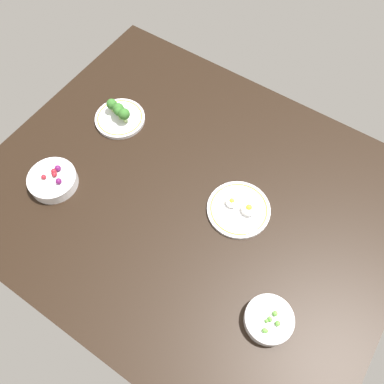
% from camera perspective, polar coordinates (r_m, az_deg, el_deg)
% --- Properties ---
extents(dining_table, '(1.39, 1.13, 0.04)m').
position_cam_1_polar(dining_table, '(1.33, 0.00, -0.83)').
color(dining_table, black).
rests_on(dining_table, ground).
extents(plate_eggs, '(0.21, 0.21, 0.05)m').
position_cam_1_polar(plate_eggs, '(1.29, 6.88, -2.44)').
color(plate_eggs, silver).
rests_on(plate_eggs, dining_table).
extents(plate_broccoli, '(0.19, 0.19, 0.08)m').
position_cam_1_polar(plate_broccoli, '(1.50, -10.50, 10.85)').
color(plate_broccoli, silver).
rests_on(plate_broccoli, dining_table).
extents(bowl_peas, '(0.14, 0.14, 0.05)m').
position_cam_1_polar(bowl_peas, '(1.18, 11.11, -17.77)').
color(bowl_peas, silver).
rests_on(bowl_peas, dining_table).
extents(bowl_berries, '(0.16, 0.16, 0.06)m').
position_cam_1_polar(bowl_berries, '(1.40, -19.59, 1.67)').
color(bowl_berries, silver).
rests_on(bowl_berries, dining_table).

